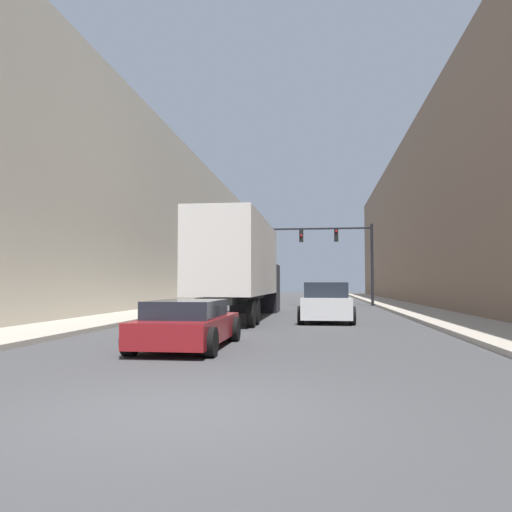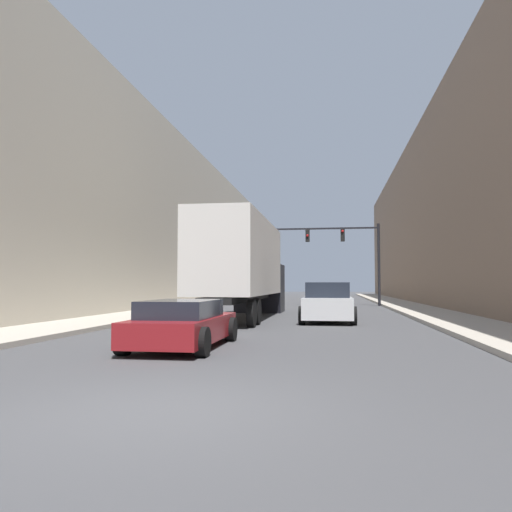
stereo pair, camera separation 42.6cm
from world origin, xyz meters
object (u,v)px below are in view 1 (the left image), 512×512
(semi_truck, at_px, (241,266))
(sedan_car, at_px, (188,324))
(suv_car, at_px, (326,303))
(traffic_signal_gantry, at_px, (344,248))

(semi_truck, bearing_deg, sedan_car, -88.04)
(semi_truck, bearing_deg, suv_car, -21.70)
(semi_truck, relative_size, suv_car, 2.63)
(sedan_car, bearing_deg, semi_truck, 91.96)
(semi_truck, distance_m, suv_car, 4.38)
(semi_truck, relative_size, sedan_car, 2.84)
(traffic_signal_gantry, bearing_deg, semi_truck, -110.67)
(suv_car, bearing_deg, semi_truck, 158.30)
(semi_truck, distance_m, traffic_signal_gantry, 15.21)
(semi_truck, distance_m, sedan_car, 10.69)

